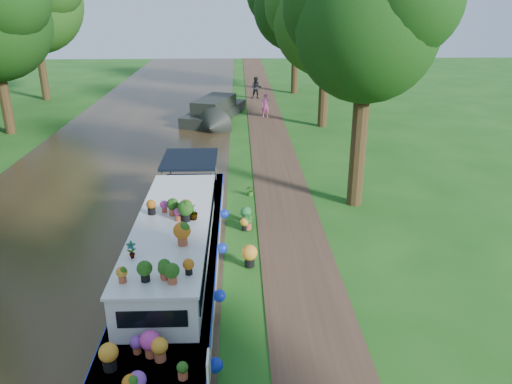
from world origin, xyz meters
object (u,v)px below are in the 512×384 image
at_px(pedestrian_dark, 256,88).
at_px(second_boat, 214,111).
at_px(plant_boat, 174,257).
at_px(pedestrian_pink, 266,105).

bearing_deg(pedestrian_dark, second_boat, -107.68).
bearing_deg(second_boat, plant_boat, -72.27).
bearing_deg(plant_boat, pedestrian_pink, 80.07).
distance_m(second_boat, pedestrian_dark, 7.45).
height_order(plant_boat, second_boat, plant_boat).
xyz_separation_m(plant_boat, pedestrian_dark, (3.11, 26.07, -0.01)).
relative_size(plant_boat, second_boat, 1.74).
distance_m(plant_boat, pedestrian_dark, 26.26).
height_order(second_boat, pedestrian_dark, pedestrian_dark).
distance_m(pedestrian_pink, pedestrian_dark, 6.26).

